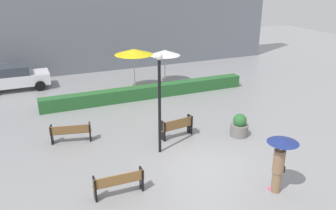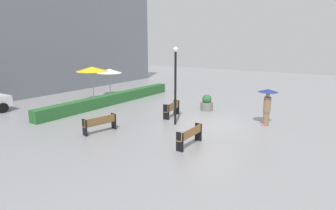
{
  "view_description": "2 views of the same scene",
  "coord_description": "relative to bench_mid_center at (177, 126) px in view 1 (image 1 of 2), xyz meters",
  "views": [
    {
      "loc": [
        -6.05,
        -10.29,
        7.01
      ],
      "look_at": [
        0.11,
        3.98,
        1.15
      ],
      "focal_mm": 37.43,
      "sensor_mm": 36.0,
      "label": 1
    },
    {
      "loc": [
        -13.78,
        -6.11,
        4.45
      ],
      "look_at": [
        -0.5,
        2.75,
        0.85
      ],
      "focal_mm": 30.06,
      "sensor_mm": 36.0,
      "label": 2
    }
  ],
  "objects": [
    {
      "name": "hedge_strip",
      "position": [
        0.66,
        5.58,
        -0.15
      ],
      "size": [
        12.46,
        0.7,
        0.74
      ],
      "primitive_type": "cube",
      "color": "#28602D",
      "rests_on": "ground"
    },
    {
      "name": "bench_near_left",
      "position": [
        -3.66,
        -3.3,
        -0.03
      ],
      "size": [
        1.72,
        0.35,
        0.83
      ],
      "color": "olive",
      "rests_on": "ground"
    },
    {
      "name": "ground_plane",
      "position": [
        -0.06,
        -2.82,
        -0.52
      ],
      "size": [
        60.0,
        60.0,
        0.0
      ],
      "primitive_type": "plane",
      "color": "gray"
    },
    {
      "name": "pedestrian_with_umbrella",
      "position": [
        1.36,
        -5.2,
        0.8
      ],
      "size": [
        1.04,
        1.04,
        1.98
      ],
      "color": "#8C6B4C",
      "rests_on": "ground"
    },
    {
      "name": "bench_mid_center",
      "position": [
        0.0,
        0.0,
        0.0
      ],
      "size": [
        1.59,
        0.57,
        0.9
      ],
      "color": "brown",
      "rests_on": "ground"
    },
    {
      "name": "parked_car",
      "position": [
        -6.65,
        10.42,
        0.29
      ],
      "size": [
        4.21,
        1.98,
        1.57
      ],
      "color": "silver",
      "rests_on": "ground"
    },
    {
      "name": "bench_far_left",
      "position": [
        -4.51,
        1.37,
        -0.03
      ],
      "size": [
        1.78,
        0.73,
        0.82
      ],
      "color": "brown",
      "rests_on": "ground"
    },
    {
      "name": "patio_umbrella_yellow",
      "position": [
        0.4,
        7.33,
        1.94
      ],
      "size": [
        2.38,
        2.38,
        2.64
      ],
      "color": "silver",
      "rests_on": "ground"
    },
    {
      "name": "planter_pot",
      "position": [
        2.67,
        -1.01,
        -0.06
      ],
      "size": [
        0.82,
        0.82,
        1.07
      ],
      "color": "slate",
      "rests_on": "ground"
    },
    {
      "name": "lamp_post",
      "position": [
        -1.25,
        -1.01,
        2.03
      ],
      "size": [
        0.28,
        0.28,
        4.2
      ],
      "color": "black",
      "rests_on": "ground"
    },
    {
      "name": "patio_umbrella_white",
      "position": [
        2.74,
        7.92,
        1.57
      ],
      "size": [
        2.05,
        2.05,
        2.28
      ],
      "color": "silver",
      "rests_on": "ground"
    }
  ]
}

